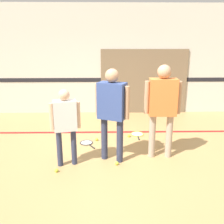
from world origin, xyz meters
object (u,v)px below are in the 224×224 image
at_px(person_instructor, 112,106).
at_px(tennis_ball_stray_right, 56,170).
at_px(person_student_left, 65,120).
at_px(racket_spare_on_floor, 87,143).
at_px(racket_second_spare, 137,134).
at_px(tennis_ball_stray_left, 129,136).
at_px(person_student_right, 163,102).
at_px(tennis_ball_near_instructor, 117,163).
at_px(tennis_ball_by_spare_racket, 97,139).

bearing_deg(person_instructor, tennis_ball_stray_right, -130.63).
xyz_separation_m(person_student_left, tennis_ball_stray_right, (-0.15, -0.27, -0.83)).
xyz_separation_m(racket_spare_on_floor, racket_second_spare, (1.17, 0.50, -0.00)).
bearing_deg(racket_spare_on_floor, tennis_ball_stray_left, 78.17).
bearing_deg(person_student_right, racket_spare_on_floor, -21.77).
bearing_deg(tennis_ball_near_instructor, racket_second_spare, 69.88).
relative_size(tennis_ball_stray_left, tennis_ball_stray_right, 1.00).
bearing_deg(person_student_left, tennis_ball_near_instructor, -15.35).
bearing_deg(tennis_ball_stray_left, person_student_right, -62.98).
height_order(person_student_left, racket_second_spare, person_student_left).
bearing_deg(racket_second_spare, tennis_ball_stray_right, -43.69).
bearing_deg(racket_second_spare, person_student_right, 13.63).
bearing_deg(tennis_ball_stray_left, person_student_left, -133.24).
height_order(person_student_right, tennis_ball_stray_right, person_student_right).
relative_size(tennis_ball_by_spare_racket, tennis_ball_stray_left, 1.00).
relative_size(person_instructor, tennis_ball_near_instructor, 26.09).
bearing_deg(racket_second_spare, person_student_left, -45.73).
xyz_separation_m(racket_spare_on_floor, tennis_ball_stray_right, (-0.43, -1.23, 0.02)).
xyz_separation_m(person_instructor, racket_second_spare, (0.63, 1.29, -1.05)).
height_order(person_instructor, tennis_ball_stray_right, person_instructor).
height_order(racket_second_spare, tennis_ball_near_instructor, tennis_ball_near_instructor).
bearing_deg(racket_spare_on_floor, person_student_right, 33.72).
bearing_deg(person_student_right, tennis_ball_by_spare_racket, -30.35).
relative_size(person_student_right, tennis_ball_stray_right, 26.88).
bearing_deg(person_instructor, person_student_left, -143.41).
relative_size(racket_spare_on_floor, tennis_ball_stray_right, 7.76).
xyz_separation_m(racket_second_spare, tennis_ball_near_instructor, (-0.55, -1.49, 0.02)).
bearing_deg(racket_spare_on_floor, racket_second_spare, 80.99).
relative_size(racket_spare_on_floor, racket_second_spare, 0.98).
height_order(person_student_right, tennis_ball_by_spare_racket, person_student_right).
distance_m(person_student_left, tennis_ball_by_spare_racket, 1.47).
distance_m(racket_spare_on_floor, tennis_ball_stray_right, 1.30).
xyz_separation_m(person_student_right, tennis_ball_near_instructor, (-0.85, -0.33, -1.06)).
height_order(racket_spare_on_floor, tennis_ball_by_spare_racket, tennis_ball_by_spare_racket).
xyz_separation_m(person_student_right, racket_spare_on_floor, (-1.47, 0.66, -1.09)).
xyz_separation_m(person_student_left, tennis_ball_near_instructor, (0.90, -0.04, -0.83)).
height_order(tennis_ball_by_spare_racket, tennis_ball_stray_right, same).
bearing_deg(tennis_ball_stray_left, tennis_ball_by_spare_racket, -164.85).
bearing_deg(tennis_ball_by_spare_racket, tennis_ball_near_instructor, -70.10).
relative_size(person_instructor, person_student_right, 0.97).
relative_size(person_instructor, person_student_left, 1.23).
relative_size(person_instructor, tennis_ball_stray_left, 26.09).
bearing_deg(tennis_ball_by_spare_racket, tennis_ball_stray_right, -114.85).
xyz_separation_m(tennis_ball_by_spare_racket, tennis_ball_stray_left, (0.74, 0.20, 0.00)).
xyz_separation_m(tennis_ball_stray_left, tennis_ball_stray_right, (-1.38, -1.58, 0.00)).
bearing_deg(tennis_ball_stray_right, tennis_ball_stray_left, 48.82).
relative_size(person_student_left, tennis_ball_near_instructor, 21.18).
bearing_deg(tennis_ball_stray_left, tennis_ball_near_instructor, -103.80).
xyz_separation_m(person_student_right, racket_second_spare, (-0.30, 1.16, -1.09)).
bearing_deg(person_student_right, person_student_left, 12.07).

